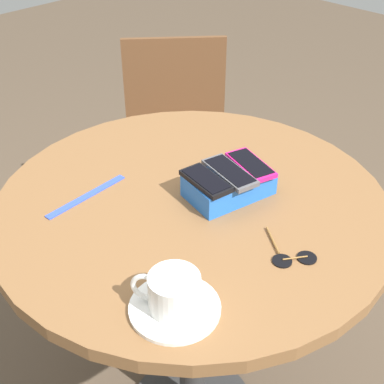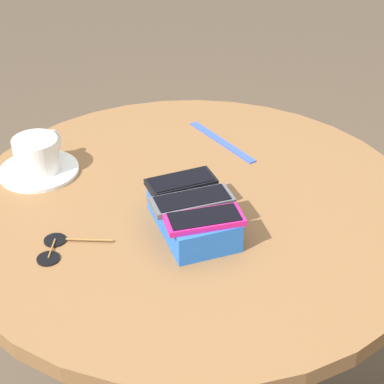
# 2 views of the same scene
# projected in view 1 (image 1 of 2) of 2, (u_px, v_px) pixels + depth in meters

# --- Properties ---
(round_table) EXTENTS (0.85, 0.85, 0.78)m
(round_table) POSITION_uv_depth(u_px,v_px,m) (192.00, 248.00, 1.22)
(round_table) COLOR #2D2D2D
(round_table) RESTS_ON ground_plane
(phone_box) EXTENTS (0.20, 0.14, 0.05)m
(phone_box) POSITION_uv_depth(u_px,v_px,m) (229.00, 184.00, 1.15)
(phone_box) COLOR blue
(phone_box) RESTS_ON round_table
(phone_magenta) EXTENTS (0.09, 0.14, 0.01)m
(phone_magenta) POSITION_uv_depth(u_px,v_px,m) (251.00, 165.00, 1.15)
(phone_magenta) COLOR #D11975
(phone_magenta) RESTS_ON phone_box
(phone_gray) EXTENTS (0.08, 0.15, 0.01)m
(phone_gray) POSITION_uv_depth(u_px,v_px,m) (230.00, 172.00, 1.13)
(phone_gray) COLOR #515156
(phone_gray) RESTS_ON phone_box
(phone_black) EXTENTS (0.07, 0.13, 0.01)m
(phone_black) POSITION_uv_depth(u_px,v_px,m) (206.00, 181.00, 1.10)
(phone_black) COLOR black
(phone_black) RESTS_ON phone_box
(saucer) EXTENTS (0.15, 0.15, 0.01)m
(saucer) POSITION_uv_depth(u_px,v_px,m) (175.00, 308.00, 0.89)
(saucer) COLOR white
(saucer) RESTS_ON round_table
(coffee_cup) EXTENTS (0.09, 0.11, 0.07)m
(coffee_cup) POSITION_uv_depth(u_px,v_px,m) (173.00, 291.00, 0.87)
(coffee_cup) COLOR white
(coffee_cup) RESTS_ON saucer
(lanyard_strap) EXTENTS (0.21, 0.03, 0.00)m
(lanyard_strap) POSITION_uv_depth(u_px,v_px,m) (87.00, 196.00, 1.15)
(lanyard_strap) COLOR blue
(lanyard_strap) RESTS_ON round_table
(sunglasses) EXTENTS (0.08, 0.13, 0.01)m
(sunglasses) POSITION_uv_depth(u_px,v_px,m) (292.00, 257.00, 0.99)
(sunglasses) COLOR black
(sunglasses) RESTS_ON round_table
(chair_near_window) EXTENTS (0.55, 0.55, 0.83)m
(chair_near_window) POSITION_uv_depth(u_px,v_px,m) (177.00, 153.00, 1.97)
(chair_near_window) COLOR brown
(chair_near_window) RESTS_ON ground_plane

